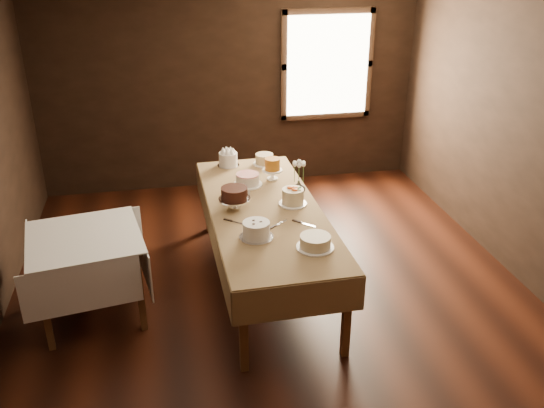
{
  "coord_description": "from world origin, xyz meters",
  "views": [
    {
      "loc": [
        -0.94,
        -4.52,
        3.21
      ],
      "look_at": [
        0.0,
        0.2,
        0.95
      ],
      "focal_mm": 38.39,
      "sensor_mm": 36.0,
      "label": 1
    }
  ],
  "objects_px": {
    "display_table": "(265,214)",
    "flower_vase": "(299,187)",
    "cake_meringue": "(228,160)",
    "cake_speckled": "(264,160)",
    "cake_lattice": "(248,180)",
    "cake_server_e": "(239,223)",
    "cake_cream": "(315,242)",
    "cake_server_b": "(308,225)",
    "side_table": "(85,246)",
    "cake_server_c": "(249,194)",
    "cake_server_a": "(282,222)",
    "cake_chocolate": "(235,198)",
    "cake_flowers": "(293,197)",
    "cake_swirl": "(256,231)",
    "cake_caramel": "(272,170)"
  },
  "relations": [
    {
      "from": "cake_lattice",
      "to": "cake_server_a",
      "type": "height_order",
      "value": "cake_lattice"
    },
    {
      "from": "cake_speckled",
      "to": "cake_caramel",
      "type": "xyz_separation_m",
      "value": [
        0.0,
        -0.45,
        0.05
      ]
    },
    {
      "from": "side_table",
      "to": "cake_swirl",
      "type": "relative_size",
      "value": 3.7
    },
    {
      "from": "cake_caramel",
      "to": "cake_chocolate",
      "type": "xyz_separation_m",
      "value": [
        -0.49,
        -0.62,
        -0.01
      ]
    },
    {
      "from": "cake_server_e",
      "to": "cake_speckled",
      "type": "bearing_deg",
      "value": 110.13
    },
    {
      "from": "flower_vase",
      "to": "cake_swirl",
      "type": "bearing_deg",
      "value": -124.61
    },
    {
      "from": "cake_caramel",
      "to": "cake_chocolate",
      "type": "relative_size",
      "value": 0.81
    },
    {
      "from": "cake_cream",
      "to": "flower_vase",
      "type": "distance_m",
      "value": 1.11
    },
    {
      "from": "side_table",
      "to": "cake_lattice",
      "type": "height_order",
      "value": "cake_lattice"
    },
    {
      "from": "cake_meringue",
      "to": "cake_speckled",
      "type": "height_order",
      "value": "cake_meringue"
    },
    {
      "from": "cake_swirl",
      "to": "cake_cream",
      "type": "height_order",
      "value": "cake_swirl"
    },
    {
      "from": "cake_chocolate",
      "to": "cake_server_b",
      "type": "relative_size",
      "value": 1.27
    },
    {
      "from": "cake_lattice",
      "to": "cake_server_a",
      "type": "bearing_deg",
      "value": -79.99
    },
    {
      "from": "cake_speckled",
      "to": "cake_server_a",
      "type": "bearing_deg",
      "value": -94.58
    },
    {
      "from": "cake_cream",
      "to": "cake_server_b",
      "type": "distance_m",
      "value": 0.42
    },
    {
      "from": "cake_caramel",
      "to": "flower_vase",
      "type": "distance_m",
      "value": 0.46
    },
    {
      "from": "side_table",
      "to": "cake_flowers",
      "type": "distance_m",
      "value": 1.95
    },
    {
      "from": "cake_swirl",
      "to": "cake_server_a",
      "type": "xyz_separation_m",
      "value": [
        0.27,
        0.24,
        -0.07
      ]
    },
    {
      "from": "cake_caramel",
      "to": "cake_server_a",
      "type": "bearing_deg",
      "value": -96.69
    },
    {
      "from": "display_table",
      "to": "cake_meringue",
      "type": "relative_size",
      "value": 9.87
    },
    {
      "from": "cake_meringue",
      "to": "cake_swirl",
      "type": "xyz_separation_m",
      "value": [
        0.02,
        -1.73,
        -0.0
      ]
    },
    {
      "from": "cake_server_a",
      "to": "cake_server_c",
      "type": "relative_size",
      "value": 1.0
    },
    {
      "from": "cake_speckled",
      "to": "cake_caramel",
      "type": "distance_m",
      "value": 0.45
    },
    {
      "from": "display_table",
      "to": "cake_flowers",
      "type": "xyz_separation_m",
      "value": [
        0.28,
        0.03,
        0.14
      ]
    },
    {
      "from": "cake_cream",
      "to": "cake_flowers",
      "type": "bearing_deg",
      "value": 89.21
    },
    {
      "from": "cake_server_a",
      "to": "cake_server_c",
      "type": "distance_m",
      "value": 0.7
    },
    {
      "from": "cake_lattice",
      "to": "cake_server_e",
      "type": "bearing_deg",
      "value": -104.0
    },
    {
      "from": "cake_meringue",
      "to": "flower_vase",
      "type": "height_order",
      "value": "cake_meringue"
    },
    {
      "from": "cake_swirl",
      "to": "flower_vase",
      "type": "bearing_deg",
      "value": 55.39
    },
    {
      "from": "side_table",
      "to": "flower_vase",
      "type": "height_order",
      "value": "flower_vase"
    },
    {
      "from": "cake_meringue",
      "to": "cake_server_a",
      "type": "xyz_separation_m",
      "value": [
        0.29,
        -1.49,
        -0.07
      ]
    },
    {
      "from": "cake_server_c",
      "to": "cake_server_b",
      "type": "bearing_deg",
      "value": -140.59
    },
    {
      "from": "cake_lattice",
      "to": "cake_cream",
      "type": "distance_m",
      "value": 1.46
    },
    {
      "from": "display_table",
      "to": "flower_vase",
      "type": "xyz_separation_m",
      "value": [
        0.39,
        0.26,
        0.13
      ]
    },
    {
      "from": "cake_server_a",
      "to": "cake_server_b",
      "type": "height_order",
      "value": "same"
    },
    {
      "from": "display_table",
      "to": "cake_chocolate",
      "type": "relative_size",
      "value": 8.78
    },
    {
      "from": "cake_flowers",
      "to": "cake_swirl",
      "type": "relative_size",
      "value": 0.99
    },
    {
      "from": "side_table",
      "to": "cake_flowers",
      "type": "height_order",
      "value": "cake_flowers"
    },
    {
      "from": "display_table",
      "to": "cake_server_b",
      "type": "height_order",
      "value": "cake_server_b"
    },
    {
      "from": "cake_server_a",
      "to": "cake_server_e",
      "type": "relative_size",
      "value": 1.0
    },
    {
      "from": "side_table",
      "to": "cake_caramel",
      "type": "xyz_separation_m",
      "value": [
        1.86,
        0.91,
        0.22
      ]
    },
    {
      "from": "display_table",
      "to": "cake_server_e",
      "type": "xyz_separation_m",
      "value": [
        -0.28,
        -0.27,
        0.07
      ]
    },
    {
      "from": "cake_flowers",
      "to": "cake_server_a",
      "type": "xyz_separation_m",
      "value": [
        -0.19,
        -0.37,
        -0.07
      ]
    },
    {
      "from": "cake_caramel",
      "to": "cake_flowers",
      "type": "bearing_deg",
      "value": -83.83
    },
    {
      "from": "cake_server_c",
      "to": "cake_flowers",
      "type": "bearing_deg",
      "value": -118.08
    },
    {
      "from": "flower_vase",
      "to": "display_table",
      "type": "bearing_deg",
      "value": -146.26
    },
    {
      "from": "cake_lattice",
      "to": "cake_server_e",
      "type": "relative_size",
      "value": 1.27
    },
    {
      "from": "display_table",
      "to": "flower_vase",
      "type": "relative_size",
      "value": 18.82
    },
    {
      "from": "display_table",
      "to": "cake_meringue",
      "type": "height_order",
      "value": "cake_meringue"
    },
    {
      "from": "cake_lattice",
      "to": "cake_swirl",
      "type": "relative_size",
      "value": 1.03
    }
  ]
}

